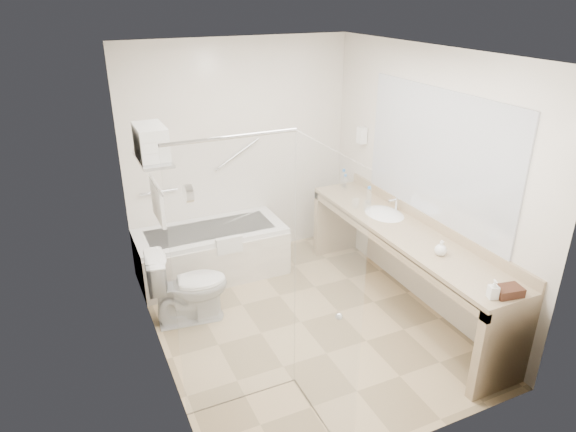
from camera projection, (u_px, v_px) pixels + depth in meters
name	position (u px, v px, depth m)	size (l,w,h in m)	color
floor	(301.00, 322.00, 4.95)	(3.20, 3.20, 0.00)	tan
ceiling	(304.00, 52.00, 3.93)	(2.60, 3.20, 0.10)	silver
wall_back	(240.00, 153.00, 5.77)	(2.60, 0.10, 2.50)	silver
wall_front	(418.00, 294.00, 3.11)	(2.60, 0.10, 2.50)	silver
wall_left	(151.00, 229.00, 3.95)	(0.10, 3.20, 2.50)	silver
wall_right	(423.00, 181.00, 4.94)	(0.10, 3.20, 2.50)	silver
bathtub	(212.00, 252.00, 5.68)	(1.60, 0.73, 0.59)	white
grab_bar_short	(159.00, 192.00, 5.50)	(0.03, 0.03, 0.40)	silver
grab_bar_long	(237.00, 155.00, 5.72)	(0.03, 0.03, 0.60)	silver
shower_enclosure	(279.00, 289.00, 3.51)	(0.96, 0.91, 2.11)	silver
towel_shelf	(152.00, 152.00, 4.08)	(0.24, 0.55, 0.81)	silver
vanity_counter	(404.00, 249.00, 4.96)	(0.55, 2.70, 0.95)	tan
sink	(384.00, 216.00, 5.23)	(0.40, 0.52, 0.14)	white
faucet	(397.00, 204.00, 5.24)	(0.03, 0.03, 0.14)	silver
mirror	(437.00, 155.00, 4.69)	(0.02, 2.00, 1.20)	#B8BCC5
hairdryer_unit	(362.00, 135.00, 5.71)	(0.08, 0.10, 0.18)	white
toilet	(188.00, 286.00, 4.85)	(0.42, 0.75, 0.73)	white
amenity_basket	(508.00, 291.00, 3.82)	(0.21, 0.14, 0.07)	#432418
soap_bottle_a	(493.00, 294.00, 3.78)	(0.07, 0.15, 0.07)	white
soap_bottle_b	(441.00, 249.00, 4.39)	(0.11, 0.14, 0.11)	white
water_bottle_left	(369.00, 196.00, 5.42)	(0.06, 0.06, 0.20)	silver
water_bottle_mid	(343.00, 179.00, 5.89)	(0.07, 0.07, 0.21)	silver
water_bottle_right	(345.00, 183.00, 5.80)	(0.06, 0.06, 0.19)	silver
drinking_glass_near	(367.00, 206.00, 5.28)	(0.07, 0.07, 0.10)	silver
drinking_glass_far	(355.00, 203.00, 5.35)	(0.07, 0.07, 0.09)	silver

